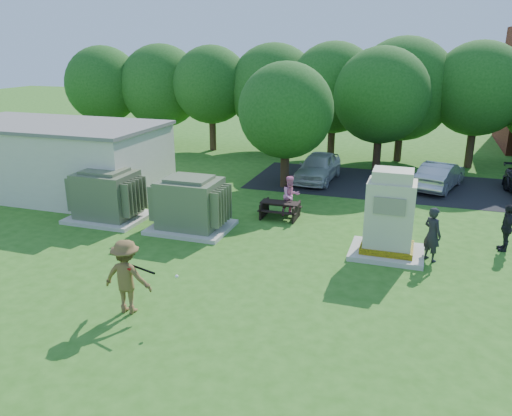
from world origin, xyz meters
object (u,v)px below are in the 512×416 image
(person_by_generator, at_px, (432,234))
(person_at_picnic, at_px, (291,196))
(picnic_table, at_px, (280,208))
(batter, at_px, (127,277))
(generator_cabinet, at_px, (389,219))
(person_walking_right, at_px, (506,228))
(transformer_right, at_px, (190,205))
(transformer_left, at_px, (107,196))
(car_silver_a, at_px, (440,175))
(car_white, at_px, (318,167))

(person_by_generator, distance_m, person_at_picnic, 6.28)
(picnic_table, relative_size, person_by_generator, 0.86)
(batter, bearing_deg, person_by_generator, -144.70)
(generator_cabinet, relative_size, person_walking_right, 1.79)
(person_by_generator, bearing_deg, batter, 81.71)
(transformer_right, bearing_deg, person_walking_right, 7.87)
(transformer_left, xyz_separation_m, person_by_generator, (12.43, -0.16, -0.05))
(person_at_picnic, relative_size, car_silver_a, 0.41)
(transformer_right, height_order, picnic_table, transformer_right)
(batter, bearing_deg, picnic_table, -104.73)
(picnic_table, height_order, car_white, car_white)
(car_white, distance_m, car_silver_a, 6.01)
(transformer_right, bearing_deg, transformer_left, 180.00)
(generator_cabinet, bearing_deg, car_white, 115.45)
(picnic_table, height_order, person_by_generator, person_by_generator)
(picnic_table, relative_size, person_at_picnic, 0.94)
(person_walking_right, distance_m, car_white, 10.74)
(picnic_table, bearing_deg, generator_cabinet, -29.26)
(batter, bearing_deg, transformer_right, -82.75)
(generator_cabinet, xyz_separation_m, car_white, (-4.20, 8.83, -0.56))
(transformer_left, distance_m, car_silver_a, 15.72)
(picnic_table, distance_m, car_white, 6.35)
(transformer_left, xyz_separation_m, picnic_table, (6.59, 2.36, -0.55))
(generator_cabinet, bearing_deg, person_walking_right, 23.84)
(person_at_picnic, xyz_separation_m, person_walking_right, (7.95, -1.27, -0.01))
(person_at_picnic, distance_m, person_walking_right, 8.05)
(car_silver_a, bearing_deg, person_walking_right, 121.45)
(batter, height_order, person_by_generator, batter)
(transformer_left, distance_m, car_white, 11.06)
(transformer_right, relative_size, car_silver_a, 0.73)
(person_by_generator, distance_m, car_silver_a, 9.24)
(picnic_table, relative_size, person_walking_right, 0.96)
(picnic_table, relative_size, batter, 0.78)
(person_by_generator, height_order, car_white, person_by_generator)
(car_white, xyz_separation_m, car_silver_a, (6.00, 0.37, -0.06))
(generator_cabinet, distance_m, car_silver_a, 9.40)
(transformer_left, distance_m, batter, 7.87)
(batter, relative_size, person_at_picnic, 1.21)
(transformer_left, bearing_deg, car_white, 51.79)
(picnic_table, bearing_deg, transformer_right, -140.77)
(transformer_right, height_order, batter, transformer_right)
(generator_cabinet, height_order, person_by_generator, generator_cabinet)
(person_by_generator, bearing_deg, person_walking_right, -101.69)
(batter, relative_size, person_by_generator, 1.11)
(person_by_generator, height_order, person_at_picnic, person_by_generator)
(person_by_generator, bearing_deg, transformer_right, 42.11)
(batter, height_order, person_at_picnic, batter)
(batter, height_order, car_white, batter)
(transformer_left, relative_size, picnic_table, 1.90)
(transformer_right, height_order, car_silver_a, transformer_right)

